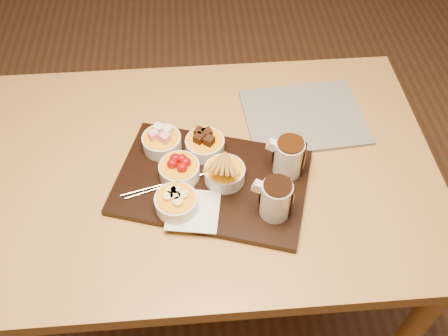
{
  "coord_description": "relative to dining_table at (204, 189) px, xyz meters",
  "views": [
    {
      "loc": [
        -0.01,
        -0.82,
        1.73
      ],
      "look_at": [
        0.05,
        -0.06,
        0.81
      ],
      "focal_mm": 40.0,
      "sensor_mm": 36.0,
      "label": 1
    }
  ],
  "objects": [
    {
      "name": "bowl_cake",
      "position": [
        0.01,
        0.04,
        0.14
      ],
      "size": [
        0.1,
        0.1,
        0.04
      ],
      "primitive_type": "cylinder",
      "color": "silver",
      "rests_on": "serving_board"
    },
    {
      "name": "dining_table",
      "position": [
        0.0,
        0.0,
        0.0
      ],
      "size": [
        1.2,
        0.8,
        0.75
      ],
      "color": "#B98944",
      "rests_on": "ground"
    },
    {
      "name": "pitcher_milk_chocolate",
      "position": [
        0.21,
        -0.05,
        0.17
      ],
      "size": [
        0.09,
        0.09,
        0.1
      ],
      "primitive_type": "cylinder",
      "rotation": [
        0.0,
        0.0,
        -0.31
      ],
      "color": "silver",
      "rests_on": "serving_board"
    },
    {
      "name": "bowl_biscotti",
      "position": [
        0.05,
        -0.06,
        0.14
      ],
      "size": [
        0.1,
        0.1,
        0.04
      ],
      "primitive_type": "cylinder",
      "color": "silver",
      "rests_on": "serving_board"
    },
    {
      "name": "ground",
      "position": [
        0.0,
        0.0,
        -0.65
      ],
      "size": [
        5.0,
        5.0,
        0.0
      ],
      "primitive_type": "plane",
      "color": "brown",
      "rests_on": "ground"
    },
    {
      "name": "newspaper",
      "position": [
        0.29,
        0.15,
        0.1
      ],
      "size": [
        0.34,
        0.28,
        0.01
      ],
      "primitive_type": "cube",
      "rotation": [
        0.0,
        0.0,
        0.07
      ],
      "color": "beige",
      "rests_on": "dining_table"
    },
    {
      "name": "serving_board",
      "position": [
        0.02,
        -0.06,
        0.11
      ],
      "size": [
        0.53,
        0.42,
        0.02
      ],
      "primitive_type": "cube",
      "rotation": [
        0.0,
        0.0,
        -0.31
      ],
      "color": "black",
      "rests_on": "dining_table"
    },
    {
      "name": "bowl_marshmallows",
      "position": [
        -0.1,
        0.05,
        0.14
      ],
      "size": [
        0.1,
        0.1,
        0.04
      ],
      "primitive_type": "cylinder",
      "color": "silver",
      "rests_on": "serving_board"
    },
    {
      "name": "pitcher_dark_chocolate",
      "position": [
        0.16,
        -0.17,
        0.17
      ],
      "size": [
        0.09,
        0.09,
        0.1
      ],
      "primitive_type": "cylinder",
      "rotation": [
        0.0,
        0.0,
        -0.31
      ],
      "color": "silver",
      "rests_on": "serving_board"
    },
    {
      "name": "napkin",
      "position": [
        -0.03,
        -0.15,
        0.12
      ],
      "size": [
        0.14,
        0.14,
        0.0
      ],
      "primitive_type": "cube",
      "rotation": [
        0.0,
        0.0,
        -0.17
      ],
      "color": "white",
      "rests_on": "serving_board"
    },
    {
      "name": "bowl_strawberries",
      "position": [
        -0.06,
        -0.04,
        0.14
      ],
      "size": [
        0.1,
        0.1,
        0.04
      ],
      "primitive_type": "cylinder",
      "color": "silver",
      "rests_on": "serving_board"
    },
    {
      "name": "bowl_bananas",
      "position": [
        -0.07,
        -0.14,
        0.14
      ],
      "size": [
        0.1,
        0.1,
        0.04
      ],
      "primitive_type": "cylinder",
      "color": "silver",
      "rests_on": "serving_board"
    },
    {
      "name": "fondue_skewers",
      "position": [
        -0.07,
        -0.06,
        0.12
      ],
      "size": [
        0.09,
        0.26,
        0.01
      ],
      "primitive_type": null,
      "rotation": [
        0.0,
        0.0,
        -1.32
      ],
      "color": "silver",
      "rests_on": "serving_board"
    }
  ]
}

